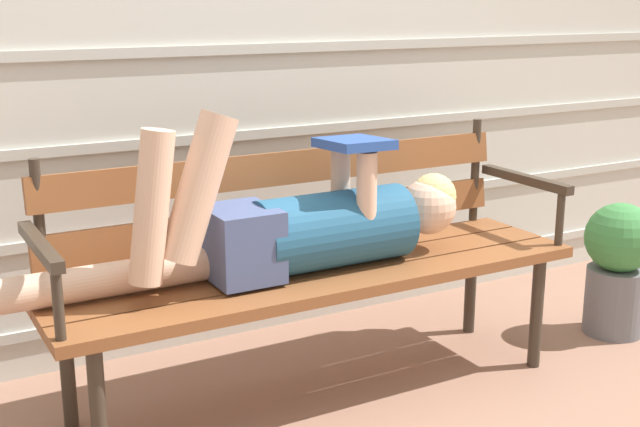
# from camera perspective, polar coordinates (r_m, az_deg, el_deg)

# --- Properties ---
(ground_plane) EXTENTS (12.00, 12.00, 0.00)m
(ground_plane) POSITION_cam_1_polar(r_m,az_deg,el_deg) (2.69, 2.04, -13.80)
(ground_plane) COLOR #936B56
(house_siding) EXTENTS (4.80, 0.08, 2.19)m
(house_siding) POSITION_cam_1_polar(r_m,az_deg,el_deg) (3.11, -5.80, 11.13)
(house_siding) COLOR beige
(house_siding) RESTS_ON ground
(park_bench) EXTENTS (1.76, 0.48, 0.83)m
(park_bench) POSITION_cam_1_polar(r_m,az_deg,el_deg) (2.71, -0.71, -2.57)
(park_bench) COLOR brown
(park_bench) RESTS_ON ground
(reclining_person) EXTENTS (1.68, 0.26, 0.54)m
(reclining_person) POSITION_cam_1_polar(r_m,az_deg,el_deg) (2.58, -1.82, -0.86)
(reclining_person) COLOR #23567A
(potted_plant) EXTENTS (0.27, 0.27, 0.52)m
(potted_plant) POSITION_cam_1_polar(r_m,az_deg,el_deg) (3.42, 19.67, -3.26)
(potted_plant) COLOR slate
(potted_plant) RESTS_ON ground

